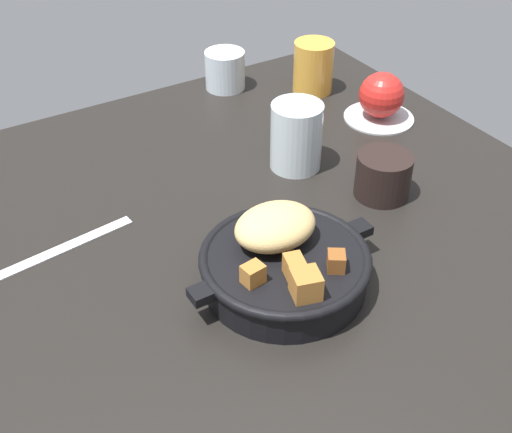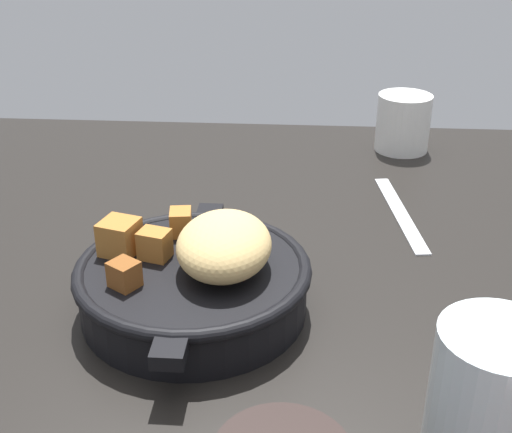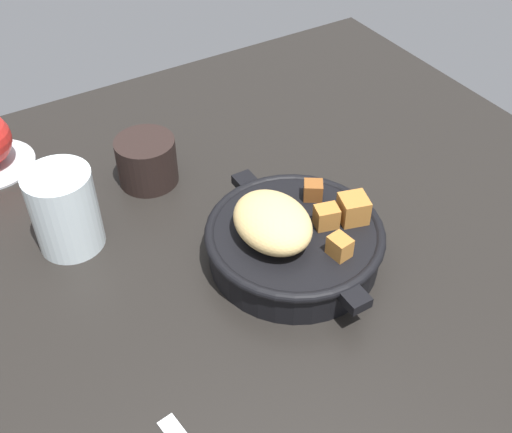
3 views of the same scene
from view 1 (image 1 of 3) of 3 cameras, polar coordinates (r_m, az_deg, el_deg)
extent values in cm
cube|color=black|center=(81.69, -0.10, -4.71)|extent=(96.15, 98.61, 2.40)
cylinder|color=black|center=(76.80, 2.49, -4.61)|extent=(19.07, 19.07, 4.44)
torus|color=black|center=(75.57, 2.52, -3.56)|extent=(19.89, 19.89, 1.20)
cube|color=black|center=(80.99, 8.87, -1.09)|extent=(2.64, 2.40, 1.20)
cube|color=black|center=(71.80, -4.70, -6.68)|extent=(2.64, 2.40, 1.20)
ellipsoid|color=tan|center=(75.83, 1.67, -0.86)|extent=(9.91, 7.72, 4.42)
cube|color=brown|center=(73.40, 6.93, -3.86)|extent=(2.79, 2.85, 2.13)
cube|color=#A86B2D|center=(69.70, 4.32, -5.87)|extent=(3.68, 3.68, 2.97)
cube|color=#A86B2D|center=(71.18, -0.26, -4.99)|extent=(2.52, 2.17, 2.30)
cube|color=#A86B2D|center=(71.83, 3.06, -4.48)|extent=(2.60, 2.94, 2.49)
cylinder|color=#B7BABF|center=(112.51, 10.54, 8.45)|extent=(11.58, 11.58, 0.60)
sphere|color=red|center=(110.67, 10.77, 10.26)|extent=(7.40, 7.40, 7.40)
cube|color=silver|center=(86.41, -16.17, -2.55)|extent=(18.65, 3.95, 0.36)
cylinder|color=black|center=(92.32, 10.91, 3.48)|extent=(7.64, 7.64, 6.19)
cylinder|color=silver|center=(119.60, -2.69, 12.50)|extent=(7.07, 7.07, 6.72)
cylinder|color=gold|center=(118.36, 4.96, 12.72)|extent=(6.96, 6.96, 8.93)
cylinder|color=silver|center=(96.06, 3.49, 6.92)|extent=(7.52, 7.52, 9.97)
camera|label=2|loc=(1.00, 25.30, 22.39)|focal=47.22mm
camera|label=3|loc=(0.76, -42.70, 27.36)|focal=43.76mm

